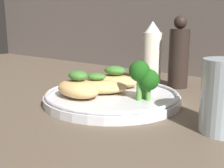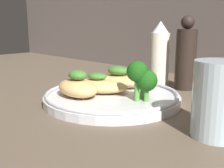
{
  "view_description": "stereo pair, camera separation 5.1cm",
  "coord_description": "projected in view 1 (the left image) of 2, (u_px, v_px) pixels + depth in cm",
  "views": [
    {
      "loc": [
        31.2,
        -38.36,
        14.29
      ],
      "look_at": [
        0.0,
        0.0,
        3.4
      ],
      "focal_mm": 45.0,
      "sensor_mm": 36.0,
      "label": 1
    },
    {
      "loc": [
        34.95,
        -34.97,
        14.29
      ],
      "look_at": [
        0.0,
        0.0,
        3.4
      ],
      "focal_mm": 45.0,
      "sensor_mm": 36.0,
      "label": 2
    }
  ],
  "objects": [
    {
      "name": "grilled_meat_middle",
      "position": [
        97.0,
        86.0,
        0.52
      ],
      "size": [
        13.2,
        10.88,
        3.75
      ],
      "color": "tan",
      "rests_on": "plate"
    },
    {
      "name": "pepper_grinder",
      "position": [
        179.0,
        56.0,
        0.62
      ],
      "size": [
        4.37,
        4.37,
        15.74
      ],
      "color": "black",
      "rests_on": "ground_plane"
    },
    {
      "name": "grilled_meat_back",
      "position": [
        115.0,
        79.0,
        0.57
      ],
      "size": [
        11.03,
        7.96,
        4.33
      ],
      "color": "tan",
      "rests_on": "plate"
    },
    {
      "name": "grilled_meat_front",
      "position": [
        78.0,
        87.0,
        0.49
      ],
      "size": [
        10.23,
        7.57,
        4.74
      ],
      "color": "tan",
      "rests_on": "plate"
    },
    {
      "name": "plate",
      "position": [
        112.0,
        97.0,
        0.51
      ],
      "size": [
        24.68,
        24.68,
        2.0
      ],
      "color": "silver",
      "rests_on": "ground_plane"
    },
    {
      "name": "ground_plane",
      "position": [
        112.0,
        105.0,
        0.51
      ],
      "size": [
        180.0,
        180.0,
        1.0
      ],
      "primitive_type": "cube",
      "color": "brown"
    },
    {
      "name": "sauce_bottle",
      "position": [
        152.0,
        54.0,
        0.66
      ],
      "size": [
        4.42,
        4.42,
        14.59
      ],
      "color": "silver",
      "rests_on": "ground_plane"
    },
    {
      "name": "broccoli_bunch",
      "position": [
        144.0,
        77.0,
        0.47
      ],
      "size": [
        4.77,
        4.98,
        6.76
      ],
      "color": "#569942",
      "rests_on": "plate"
    }
  ]
}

